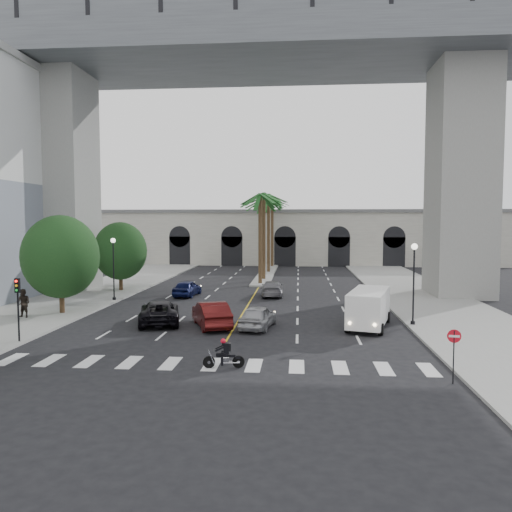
# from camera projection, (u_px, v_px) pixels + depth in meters

# --- Properties ---
(ground) EXTENTS (140.00, 140.00, 0.00)m
(ground) POSITION_uv_depth(u_px,v_px,m) (217.00, 356.00, 25.07)
(ground) COLOR black
(ground) RESTS_ON ground
(sidewalk_left) EXTENTS (8.00, 100.00, 0.15)m
(sidewalk_left) POSITION_uv_depth(u_px,v_px,m) (68.00, 302.00, 41.26)
(sidewalk_left) COLOR gray
(sidewalk_left) RESTS_ON ground
(sidewalk_right) EXTENTS (8.00, 100.00, 0.15)m
(sidewalk_right) POSITION_uv_depth(u_px,v_px,m) (440.00, 307.00, 38.69)
(sidewalk_right) COLOR gray
(sidewalk_right) RESTS_ON ground
(median) EXTENTS (2.00, 24.00, 0.20)m
(median) POSITION_uv_depth(u_px,v_px,m) (266.00, 274.00, 62.83)
(median) COLOR gray
(median) RESTS_ON ground
(pier_building) EXTENTS (71.00, 10.50, 8.50)m
(pier_building) POSITION_uv_depth(u_px,v_px,m) (273.00, 237.00, 79.43)
(pier_building) COLOR silver
(pier_building) RESTS_ON ground
(bridge) EXTENTS (75.00, 13.00, 26.00)m
(bridge) POSITION_uv_depth(u_px,v_px,m) (293.00, 92.00, 45.34)
(bridge) COLOR gray
(bridge) RESTS_ON ground
(palm_a) EXTENTS (3.20, 3.20, 10.30)m
(palm_a) POSITION_uv_depth(u_px,v_px,m) (260.00, 199.00, 52.26)
(palm_a) COLOR #47331E
(palm_a) RESTS_ON ground
(palm_b) EXTENTS (3.20, 3.20, 10.60)m
(palm_b) POSITION_uv_depth(u_px,v_px,m) (264.00, 198.00, 56.21)
(palm_b) COLOR #47331E
(palm_b) RESTS_ON ground
(palm_c) EXTENTS (3.20, 3.20, 10.10)m
(palm_c) POSITION_uv_depth(u_px,v_px,m) (264.00, 203.00, 60.24)
(palm_c) COLOR #47331E
(palm_c) RESTS_ON ground
(palm_d) EXTENTS (3.20, 3.20, 10.90)m
(palm_d) POSITION_uv_depth(u_px,v_px,m) (269.00, 199.00, 64.13)
(palm_d) COLOR #47331E
(palm_d) RESTS_ON ground
(palm_e) EXTENTS (3.20, 3.20, 10.40)m
(palm_e) POSITION_uv_depth(u_px,v_px,m) (269.00, 203.00, 68.16)
(palm_e) COLOR #47331E
(palm_e) RESTS_ON ground
(palm_f) EXTENTS (3.20, 3.20, 10.70)m
(palm_f) POSITION_uv_depth(u_px,v_px,m) (272.00, 202.00, 72.09)
(palm_f) COLOR #47331E
(palm_f) RESTS_ON ground
(street_tree_mid) EXTENTS (5.44, 5.44, 7.21)m
(street_tree_mid) POSITION_uv_depth(u_px,v_px,m) (61.00, 257.00, 35.83)
(street_tree_mid) COLOR #382616
(street_tree_mid) RESTS_ON ground
(street_tree_far) EXTENTS (5.04, 5.04, 6.68)m
(street_tree_far) POSITION_uv_depth(u_px,v_px,m) (120.00, 251.00, 47.77)
(street_tree_far) COLOR #382616
(street_tree_far) RESTS_ON ground
(lamp_post_left_far) EXTENTS (0.40, 0.40, 5.35)m
(lamp_post_left_far) POSITION_uv_depth(u_px,v_px,m) (114.00, 263.00, 41.72)
(lamp_post_left_far) COLOR black
(lamp_post_left_far) RESTS_ON ground
(lamp_post_right) EXTENTS (0.40, 0.40, 5.35)m
(lamp_post_right) POSITION_uv_depth(u_px,v_px,m) (414.00, 277.00, 31.82)
(lamp_post_right) COLOR black
(lamp_post_right) RESTS_ON ground
(traffic_signal_far) EXTENTS (0.25, 0.18, 3.65)m
(traffic_signal_far) POSITION_uv_depth(u_px,v_px,m) (18.00, 299.00, 27.35)
(traffic_signal_far) COLOR black
(traffic_signal_far) RESTS_ON ground
(motorcycle_rider) EXTENTS (1.92, 0.53, 1.38)m
(motorcycle_rider) POSITION_uv_depth(u_px,v_px,m) (225.00, 355.00, 22.97)
(motorcycle_rider) COLOR black
(motorcycle_rider) RESTS_ON ground
(car_a) EXTENTS (2.43, 4.56, 1.48)m
(car_a) POSITION_uv_depth(u_px,v_px,m) (258.00, 317.00, 31.53)
(car_a) COLOR #9C9CA0
(car_a) RESTS_ON ground
(car_b) EXTENTS (3.45, 5.31, 1.65)m
(car_b) POSITION_uv_depth(u_px,v_px,m) (211.00, 314.00, 31.90)
(car_b) COLOR #4C0F0F
(car_b) RESTS_ON ground
(car_c) EXTENTS (3.78, 5.89, 1.51)m
(car_c) POSITION_uv_depth(u_px,v_px,m) (159.00, 312.00, 33.00)
(car_c) COLOR black
(car_c) RESTS_ON ground
(car_d) EXTENTS (2.09, 4.82, 1.38)m
(car_d) POSITION_uv_depth(u_px,v_px,m) (272.00, 288.00, 45.02)
(car_d) COLOR slate
(car_d) RESTS_ON ground
(car_e) EXTENTS (2.12, 4.41, 1.45)m
(car_e) POSITION_uv_depth(u_px,v_px,m) (187.00, 288.00, 44.92)
(car_e) COLOR #0D1440
(car_e) RESTS_ON ground
(cargo_van) EXTENTS (3.48, 5.94, 2.38)m
(cargo_van) POSITION_uv_depth(u_px,v_px,m) (369.00, 307.00, 31.63)
(cargo_van) COLOR white
(cargo_van) RESTS_ON ground
(pedestrian_b) EXTENTS (1.08, 0.91, 1.98)m
(pedestrian_b) POSITION_uv_depth(u_px,v_px,m) (23.00, 303.00, 34.16)
(pedestrian_b) COLOR black
(pedestrian_b) RESTS_ON sidewalk_left
(do_not_enter_sign) EXTENTS (0.56, 0.10, 2.30)m
(do_not_enter_sign) POSITION_uv_depth(u_px,v_px,m) (454.00, 344.00, 20.64)
(do_not_enter_sign) COLOR black
(do_not_enter_sign) RESTS_ON ground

